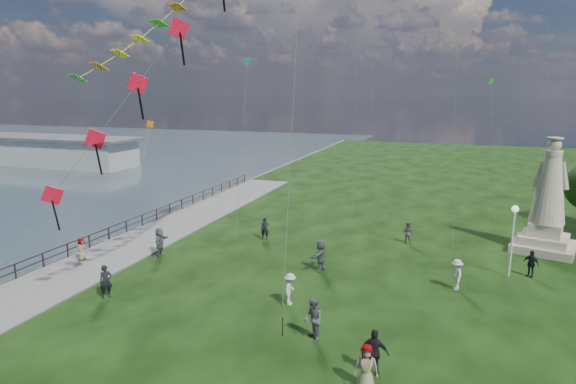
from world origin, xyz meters
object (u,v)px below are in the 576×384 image
at_px(person_0, 106,282).
at_px(person_10, 81,251).
at_px(statue, 547,209).
at_px(person_1, 313,319).
at_px(lamppost, 514,226).
at_px(person_5, 160,242).
at_px(person_7, 408,232).
at_px(person_11, 321,256).
at_px(person_3, 375,352).
at_px(person_9, 531,264).
at_px(person_2, 290,289).
at_px(pier_pavilion, 49,150).
at_px(person_4, 366,367).
at_px(person_6, 265,229).
at_px(person_8, 457,275).

xyz_separation_m(person_0, person_10, (-5.22, 3.98, -0.15)).
xyz_separation_m(statue, person_1, (-11.53, -16.97, -1.97)).
height_order(lamppost, person_5, lamppost).
bearing_deg(person_7, person_10, 43.92).
height_order(person_5, person_11, person_5).
relative_size(person_3, person_9, 1.16).
xyz_separation_m(person_2, person_7, (4.66, 12.52, -0.05)).
distance_m(pier_pavilion, person_5, 51.87).
bearing_deg(lamppost, person_3, -114.79).
relative_size(person_4, person_6, 1.06).
distance_m(person_1, person_9, 15.15).
relative_size(pier_pavilion, person_1, 15.48).
xyz_separation_m(person_6, person_11, (5.55, -4.73, 0.13)).
bearing_deg(lamppost, person_0, -153.31).
height_order(person_4, person_8, person_4).
distance_m(person_9, person_10, 27.65).
bearing_deg(person_11, lamppost, 111.72).
distance_m(person_0, person_2, 9.77).
relative_size(statue, person_9, 4.81).
relative_size(pier_pavilion, statue, 3.86).
distance_m(person_4, person_8, 11.13).
height_order(pier_pavilion, person_1, pier_pavilion).
xyz_separation_m(person_3, person_9, (7.05, 13.13, -0.13)).
bearing_deg(person_6, person_5, -149.29).
xyz_separation_m(lamppost, person_9, (1.18, 0.42, -2.30)).
bearing_deg(person_8, person_4, -29.78).
bearing_deg(person_9, person_4, -77.06).
bearing_deg(person_6, person_9, -21.31).
bearing_deg(person_7, person_5, 42.95).
relative_size(person_2, person_5, 0.86).
relative_size(person_2, person_3, 0.89).
bearing_deg(person_3, person_7, -88.68).
distance_m(person_6, person_11, 7.29).
relative_size(person_3, person_10, 1.26).
bearing_deg(person_2, person_10, 78.79).
bearing_deg(person_9, person_3, -78.39).
xyz_separation_m(pier_pavilion, person_5, (41.15, -31.57, -0.87)).
height_order(lamppost, person_6, lamppost).
bearing_deg(person_8, statue, 134.36).
distance_m(statue, person_6, 19.55).
height_order(pier_pavilion, person_2, pier_pavilion).
bearing_deg(person_4, lamppost, 53.93).
relative_size(person_9, person_11, 0.83).
xyz_separation_m(person_6, person_9, (17.49, -1.55, -0.03)).
relative_size(person_4, person_11, 0.92).
xyz_separation_m(person_0, person_8, (17.49, 7.23, -0.03)).
distance_m(person_7, person_9, 8.60).
height_order(person_4, person_5, person_5).
bearing_deg(lamppost, person_10, -166.23).
height_order(statue, person_2, statue).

